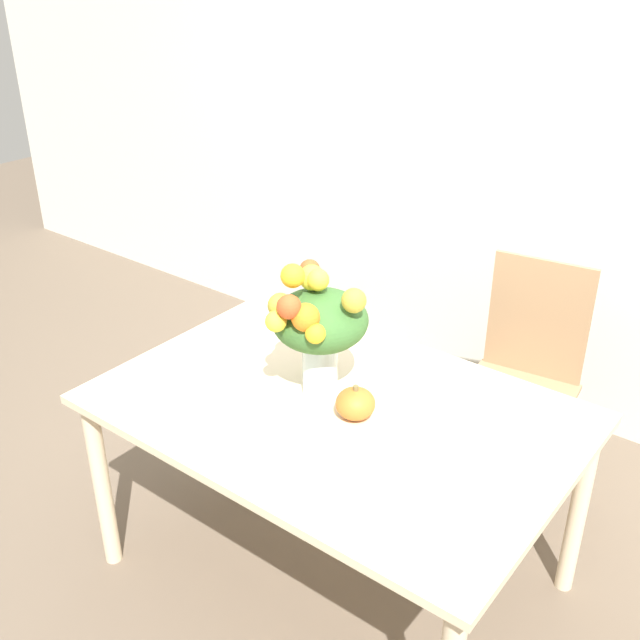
{
  "coord_description": "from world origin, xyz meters",
  "views": [
    {
      "loc": [
        1.2,
        -1.63,
        2.08
      ],
      "look_at": [
        -0.08,
        0.03,
        1.01
      ],
      "focal_mm": 42.0,
      "sensor_mm": 36.0,
      "label": 1
    }
  ],
  "objects": [
    {
      "name": "dining_table",
      "position": [
        0.0,
        0.0,
        0.65
      ],
      "size": [
        1.5,
        1.03,
        0.73
      ],
      "color": "beige",
      "rests_on": "ground_plane"
    },
    {
      "name": "flower_vase",
      "position": [
        -0.08,
        0.01,
        1.0
      ],
      "size": [
        0.32,
        0.36,
        0.48
      ],
      "color": "silver",
      "rests_on": "dining_table"
    },
    {
      "name": "ground_plane",
      "position": [
        0.0,
        0.0,
        0.0
      ],
      "size": [
        12.0,
        12.0,
        0.0
      ],
      "primitive_type": "plane",
      "color": "brown"
    },
    {
      "name": "dining_chair_near_window",
      "position": [
        0.28,
        0.88,
        0.5
      ],
      "size": [
        0.47,
        0.47,
        0.98
      ],
      "rotation": [
        0.0,
        0.0,
        0.13
      ],
      "color": "#9E7A56",
      "rests_on": "ground_plane"
    },
    {
      "name": "pumpkin",
      "position": [
        0.09,
        -0.02,
        0.78
      ],
      "size": [
        0.13,
        0.13,
        0.11
      ],
      "color": "orange",
      "rests_on": "dining_table"
    },
    {
      "name": "wall_back",
      "position": [
        0.0,
        1.51,
        1.35
      ],
      "size": [
        8.0,
        0.06,
        2.7
      ],
      "color": "silver",
      "rests_on": "ground_plane"
    }
  ]
}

